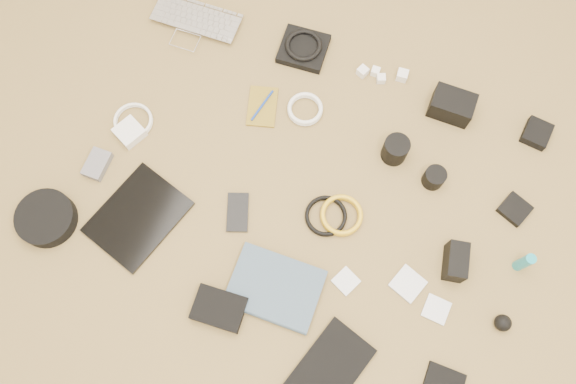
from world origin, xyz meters
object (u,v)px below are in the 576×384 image
at_px(tablet, 138,217).
at_px(phone, 238,212).
at_px(paperback, 263,320).
at_px(dslr_camera, 452,105).
at_px(headphone_case, 46,218).
at_px(laptop, 192,29).

distance_m(tablet, phone, 0.30).
distance_m(phone, paperback, 0.32).
distance_m(dslr_camera, tablet, 1.02).
distance_m(phone, headphone_case, 0.56).
distance_m(laptop, dslr_camera, 0.88).
relative_size(dslr_camera, phone, 1.08).
height_order(tablet, phone, tablet).
height_order(headphone_case, paperback, headphone_case).
xyz_separation_m(headphone_case, paperback, (0.70, -0.02, -0.01)).
xyz_separation_m(laptop, phone, (0.40, -0.52, -0.01)).
relative_size(laptop, phone, 2.45).
bearing_deg(headphone_case, tablet, 24.88).
height_order(laptop, phone, laptop).
relative_size(headphone_case, paperback, 0.68).
distance_m(laptop, tablet, 0.66).
distance_m(tablet, headphone_case, 0.26).
xyz_separation_m(tablet, phone, (0.27, 0.13, -0.00)).
bearing_deg(tablet, dslr_camera, 58.20).
bearing_deg(phone, paperback, -74.76).
relative_size(tablet, paperback, 1.08).
height_order(laptop, headphone_case, headphone_case).
height_order(phone, headphone_case, headphone_case).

